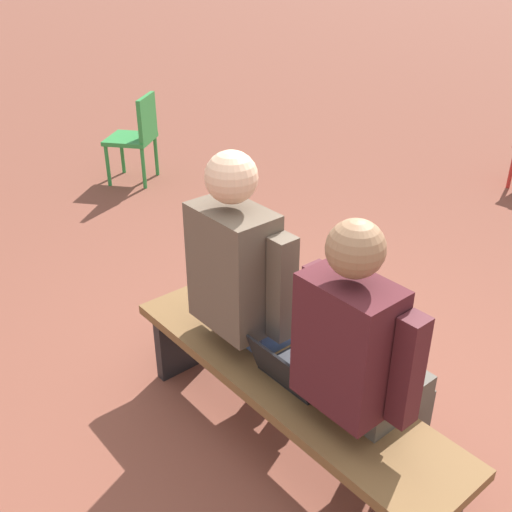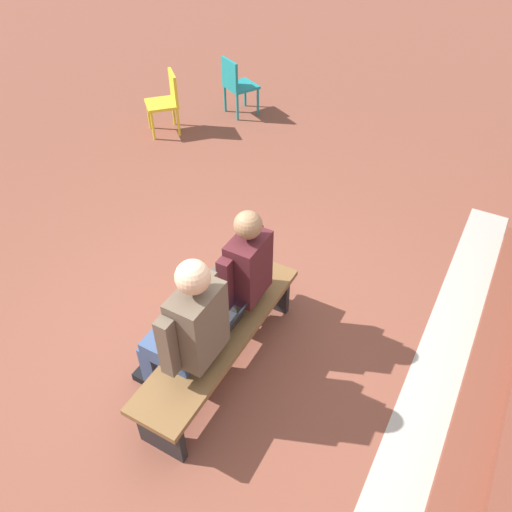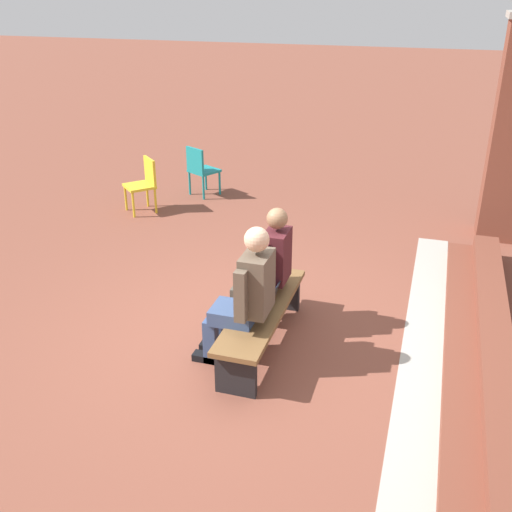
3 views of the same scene
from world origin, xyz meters
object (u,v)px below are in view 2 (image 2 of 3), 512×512
Objects in this scene: plastic_chair_near_bench_right at (237,83)px; plastic_chair_by_pillar at (167,99)px; bench at (221,339)px; laptop at (226,323)px; person_adult at (186,330)px; person_student at (237,274)px.

plastic_chair_near_bench_right is 1.00× the size of plastic_chair_by_pillar.
bench is 0.16m from laptop.
person_adult is (0.31, -0.07, 0.39)m from bench.
plastic_chair_near_bench_right reaches higher than laptop.
plastic_chair_by_pillar is (-2.79, -2.80, -0.24)m from person_student.
person_student is 0.95× the size of person_adult.
plastic_chair_by_pillar is (-3.47, -2.80, -0.26)m from person_adult.
person_adult is 1.67× the size of plastic_chair_near_bench_right.
plastic_chair_near_bench_right is at bearing -150.25° from laptop.
laptop is at bearing 42.86° from plastic_chair_by_pillar.
person_adult is at bearing -12.85° from bench.
person_student reaches higher than laptop.
person_adult reaches higher than plastic_chair_near_bench_right.
laptop is (0.31, 0.08, -0.22)m from person_student.
person_student is at bearing 179.68° from person_adult.
bench is at bearing 42.26° from plastic_chair_by_pillar.
plastic_chair_by_pillar reaches higher than laptop.
person_adult is at bearing 38.89° from plastic_chair_by_pillar.
bench is 2.14× the size of plastic_chair_near_bench_right.
person_student is at bearing 45.10° from plastic_chair_by_pillar.
person_student reaches higher than plastic_chair_near_bench_right.
plastic_chair_near_bench_right is at bearing 149.28° from plastic_chair_by_pillar.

